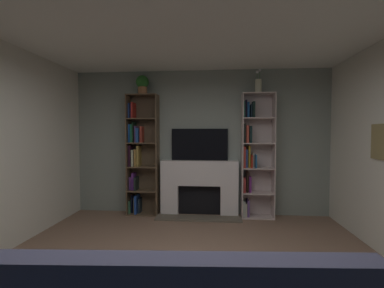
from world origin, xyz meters
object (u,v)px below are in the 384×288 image
bookshelf_right (253,155)px  bookshelf_left (140,156)px  tv (200,145)px  potted_plant (142,84)px  fireplace (199,186)px  vase_with_flowers (258,85)px

bookshelf_right → bookshelf_left: bearing=179.8°
bookshelf_left → bookshelf_right: 2.11m
tv → bookshelf_left: size_ratio=0.47×
tv → bookshelf_left: bearing=-175.9°
potted_plant → tv: bearing=6.5°
fireplace → vase_with_flowers: size_ratio=3.56×
fireplace → tv: bearing=90.0°
tv → bookshelf_left: (-1.12, -0.08, -0.23)m
fireplace → bookshelf_right: 1.15m
bookshelf_right → fireplace: bearing=179.8°
potted_plant → bookshelf_left: bearing=148.8°
bookshelf_right → potted_plant: potted_plant is taller
fireplace → vase_with_flowers: 2.13m
bookshelf_right → vase_with_flowers: vase_with_flowers is taller
bookshelf_left → fireplace: bearing=-0.2°
tv → potted_plant: (-1.06, -0.12, 1.12)m
fireplace → potted_plant: potted_plant is taller
vase_with_flowers → fireplace: bearing=178.0°
tv → bookshelf_right: bearing=-5.1°
tv → vase_with_flowers: size_ratio=2.45×
fireplace → vase_with_flowers: bearing=-2.0°
potted_plant → bookshelf_right: bearing=0.9°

